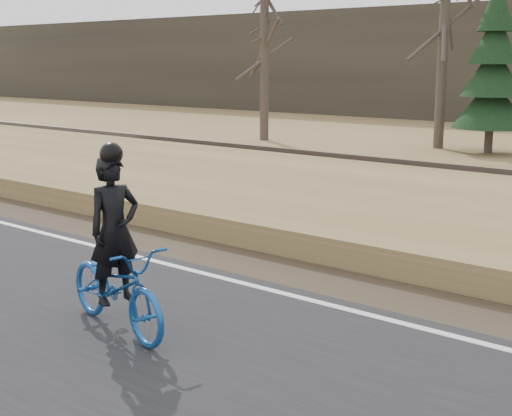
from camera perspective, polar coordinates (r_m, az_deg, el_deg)
The scene contains 4 objects.
cyclist at distance 8.36m, azimuth -11.12°, elevation -5.13°, with size 2.11×1.09×2.20m.
bare_tree_far_left at distance 28.59m, azimuth 0.67°, elevation 12.35°, with size 0.36×0.36×6.89m, color #4C4137.
bare_tree_left at distance 26.75m, azimuth 14.83°, elevation 13.97°, with size 0.36×0.36×8.72m, color #4C4137.
conifer at distance 25.69m, azimuth 18.44°, elevation 10.25°, with size 2.60×2.60×5.79m.
Camera 1 is at (1.14, -7.16, 3.15)m, focal length 50.00 mm.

